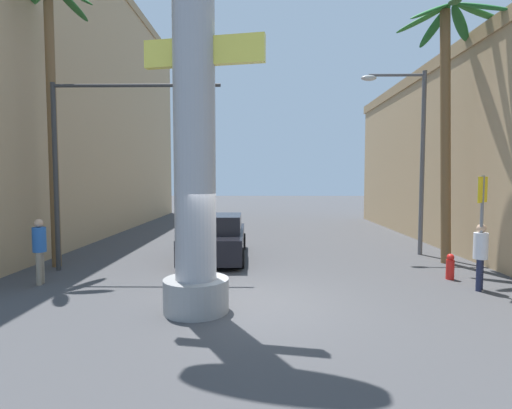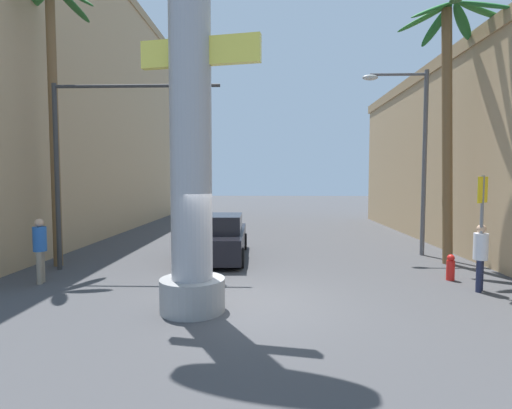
% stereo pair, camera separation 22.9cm
% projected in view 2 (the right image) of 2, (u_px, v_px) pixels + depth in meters
% --- Properties ---
extents(ground_plane, '(91.19, 91.19, 0.00)m').
position_uv_depth(ground_plane, '(260.00, 238.00, 18.94)').
color(ground_plane, '#424244').
extents(building_left, '(7.37, 23.94, 12.90)m').
position_uv_depth(building_left, '(53.00, 108.00, 20.64)').
color(building_left, tan).
rests_on(building_left, ground).
extents(neon_sign_pole, '(2.87, 1.38, 10.38)m').
position_uv_depth(neon_sign_pole, '(191.00, 96.00, 8.18)').
color(neon_sign_pole, '#9E9EA3').
rests_on(neon_sign_pole, ground).
extents(street_lamp, '(2.36, 0.28, 6.67)m').
position_uv_depth(street_lamp, '(414.00, 144.00, 14.39)').
color(street_lamp, '#59595E').
rests_on(street_lamp, ground).
extents(crossing_sign, '(0.47, 0.47, 2.89)m').
position_uv_depth(crossing_sign, '(482.00, 216.00, 9.77)').
color(crossing_sign, slate).
rests_on(crossing_sign, ground).
extents(traffic_light_mast, '(5.08, 0.32, 5.66)m').
position_uv_depth(traffic_light_mast, '(107.00, 138.00, 12.01)').
color(traffic_light_mast, '#333333').
rests_on(traffic_light_mast, ground).
extents(car_lead, '(2.25, 4.73, 1.56)m').
position_uv_depth(car_lead, '(215.00, 238.00, 14.05)').
color(car_lead, black).
rests_on(car_lead, ground).
extents(palm_tree_near_right, '(3.33, 3.32, 8.39)m').
position_uv_depth(palm_tree_near_right, '(450.00, 90.00, 12.71)').
color(palm_tree_near_right, brown).
rests_on(palm_tree_near_right, ground).
extents(palm_tree_near_left, '(2.74, 2.70, 8.88)m').
position_uv_depth(palm_tree_near_left, '(53.00, 87.00, 12.48)').
color(palm_tree_near_left, brown).
rests_on(palm_tree_near_left, ground).
extents(pedestrian_by_sign, '(0.48, 0.48, 1.68)m').
position_uv_depth(pedestrian_by_sign, '(481.00, 253.00, 9.88)').
color(pedestrian_by_sign, '#1E233F').
rests_on(pedestrian_by_sign, ground).
extents(pedestrian_curb_left, '(0.40, 0.40, 1.75)m').
position_uv_depth(pedestrian_curb_left, '(40.00, 246.00, 10.64)').
color(pedestrian_curb_left, gray).
rests_on(pedestrian_curb_left, ground).
extents(fire_hydrant, '(0.22, 0.22, 0.72)m').
position_uv_depth(fire_hydrant, '(451.00, 267.00, 11.01)').
color(fire_hydrant, red).
rests_on(fire_hydrant, ground).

